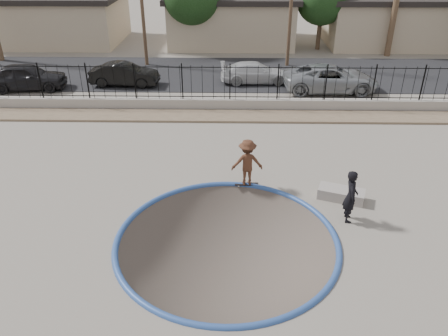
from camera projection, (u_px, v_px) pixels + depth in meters
name	position (u px, v px, depth m)	size (l,w,h in m)	color
ground	(230.00, 117.00, 25.52)	(120.00, 120.00, 2.20)	gray
bowl_pit	(227.00, 240.00, 13.59)	(6.84, 6.84, 1.80)	#4E453C
coping_ring	(227.00, 240.00, 13.59)	(7.04, 7.04, 0.20)	#2E5096
rock_strip	(230.00, 116.00, 22.51)	(42.00, 1.60, 0.11)	#8D755C
retaining_wall	(230.00, 104.00, 23.36)	(42.00, 0.45, 0.60)	#A1988E
fence	(230.00, 82.00, 22.79)	(40.00, 0.04, 1.80)	black
street	(231.00, 73.00, 29.38)	(90.00, 8.00, 0.04)	black
house_west	(55.00, 18.00, 37.03)	(11.60, 8.60, 3.90)	tan
house_center	(231.00, 18.00, 36.77)	(10.60, 8.60, 3.90)	tan
house_east	(398.00, 19.00, 36.53)	(12.60, 8.60, 3.90)	tan
skater	(247.00, 165.00, 16.07)	(1.16, 0.67, 1.79)	brown
skateboard	(247.00, 184.00, 16.47)	(0.89, 0.23, 0.08)	black
videographer	(351.00, 196.00, 14.13)	(0.67, 0.44, 1.83)	black
concrete_ledge	(341.00, 194.00, 15.59)	(1.60, 0.70, 0.40)	gray
car_a	(27.00, 77.00, 26.05)	(1.83, 4.55, 1.55)	black
car_b	(125.00, 74.00, 26.76)	(1.45, 4.16, 1.37)	black
car_c	(255.00, 73.00, 27.28)	(1.76, 4.33, 1.26)	silver
car_d	(331.00, 78.00, 25.74)	(2.55, 5.53, 1.54)	#989CA0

